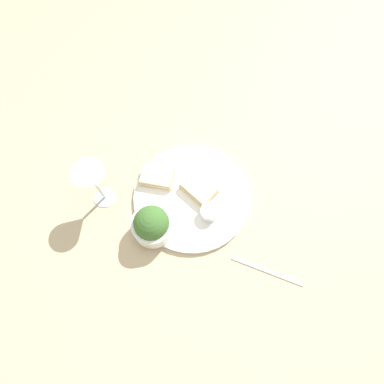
% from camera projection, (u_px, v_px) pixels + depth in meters
% --- Properties ---
extents(ground_plane, '(4.00, 4.00, 0.00)m').
position_uv_depth(ground_plane, '(192.00, 197.00, 0.87)').
color(ground_plane, '#C6B289').
extents(dinner_plate, '(0.34, 0.34, 0.01)m').
position_uv_depth(dinner_plate, '(192.00, 196.00, 0.86)').
color(dinner_plate, white).
rests_on(dinner_plate, ground_plane).
extents(salad_bowl, '(0.11, 0.11, 0.10)m').
position_uv_depth(salad_bowl, '(152.00, 224.00, 0.78)').
color(salad_bowl, white).
rests_on(salad_bowl, dinner_plate).
extents(sauce_ramekin, '(0.05, 0.05, 0.03)m').
position_uv_depth(sauce_ramekin, '(209.00, 212.00, 0.82)').
color(sauce_ramekin, white).
rests_on(sauce_ramekin, dinner_plate).
extents(cheese_toast_near, '(0.11, 0.09, 0.03)m').
position_uv_depth(cheese_toast_near, '(199.00, 188.00, 0.85)').
color(cheese_toast_near, '#D1B27F').
rests_on(cheese_toast_near, dinner_plate).
extents(cheese_toast_far, '(0.11, 0.09, 0.03)m').
position_uv_depth(cheese_toast_far, '(157.00, 176.00, 0.87)').
color(cheese_toast_far, '#D1B27F').
rests_on(cheese_toast_far, dinner_plate).
extents(wine_glass, '(0.08, 0.08, 0.16)m').
position_uv_depth(wine_glass, '(93.00, 180.00, 0.76)').
color(wine_glass, silver).
rests_on(wine_glass, ground_plane).
extents(fork, '(0.19, 0.04, 0.01)m').
position_uv_depth(fork, '(267.00, 271.00, 0.78)').
color(fork, silver).
rests_on(fork, ground_plane).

